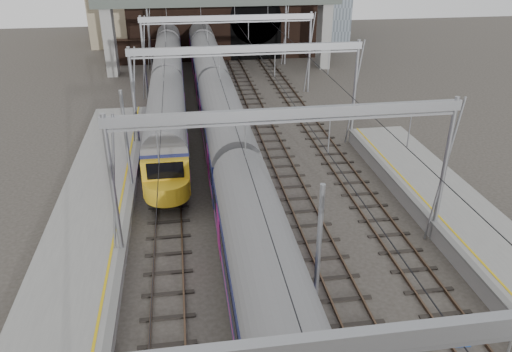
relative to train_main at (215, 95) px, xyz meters
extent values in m
cube|color=gray|center=(-8.20, -25.20, -2.03)|extent=(4.20, 55.00, 1.10)
cube|color=slate|center=(-6.15, -25.20, -1.53)|extent=(0.35, 55.00, 0.12)
cube|color=gold|center=(-6.65, -25.20, -1.46)|extent=(0.12, 55.00, 0.01)
cube|color=#4C3828|center=(-4.72, -12.70, -2.49)|extent=(0.08, 80.00, 0.16)
cube|color=#4C3828|center=(-3.28, -12.70, -2.49)|extent=(0.08, 80.00, 0.16)
cube|color=black|center=(-4.00, -12.70, -2.56)|extent=(2.40, 80.00, 0.14)
cube|color=#4C3828|center=(-0.72, -12.70, -2.49)|extent=(0.08, 80.00, 0.16)
cube|color=#4C3828|center=(0.72, -12.70, -2.49)|extent=(0.08, 80.00, 0.16)
cube|color=black|center=(0.00, -12.70, -2.56)|extent=(2.40, 80.00, 0.14)
cube|color=#4C3828|center=(3.28, -12.70, -2.49)|extent=(0.08, 80.00, 0.16)
cube|color=#4C3828|center=(4.72, -12.70, -2.49)|extent=(0.08, 80.00, 0.16)
cube|color=black|center=(4.00, -12.70, -2.56)|extent=(2.40, 80.00, 0.14)
cube|color=#4C3828|center=(7.28, -12.70, -2.49)|extent=(0.08, 80.00, 0.16)
cube|color=#4C3828|center=(8.72, -12.70, -2.49)|extent=(0.08, 80.00, 0.16)
cube|color=black|center=(8.00, -12.70, -2.56)|extent=(2.40, 80.00, 0.14)
cube|color=gray|center=(2.00, -33.70, 5.02)|extent=(16.80, 0.28, 0.50)
cylinder|color=gray|center=(-6.20, -19.70, 1.42)|extent=(0.24, 0.24, 8.00)
cylinder|color=gray|center=(10.20, -19.70, 1.42)|extent=(0.24, 0.24, 8.00)
cube|color=gray|center=(2.00, -19.70, 5.02)|extent=(16.80, 0.28, 0.50)
cylinder|color=gray|center=(-6.20, -5.70, 1.42)|extent=(0.24, 0.24, 8.00)
cylinder|color=gray|center=(10.20, -5.70, 1.42)|extent=(0.24, 0.24, 8.00)
cube|color=gray|center=(2.00, -5.70, 5.02)|extent=(16.80, 0.28, 0.50)
cylinder|color=gray|center=(-6.20, 8.30, 1.42)|extent=(0.24, 0.24, 8.00)
cylinder|color=gray|center=(10.20, 8.30, 1.42)|extent=(0.24, 0.24, 8.00)
cube|color=gray|center=(2.00, 8.30, 5.02)|extent=(16.80, 0.28, 0.50)
cylinder|color=gray|center=(-6.20, 20.30, 1.42)|extent=(0.24, 0.24, 8.00)
cylinder|color=gray|center=(10.20, 20.30, 1.42)|extent=(0.24, 0.24, 8.00)
cube|color=gray|center=(2.00, 20.30, 5.02)|extent=(16.80, 0.28, 0.50)
cube|color=black|center=(-4.00, -12.70, 2.92)|extent=(0.03, 80.00, 0.03)
cube|color=black|center=(0.00, -12.70, 2.92)|extent=(0.03, 80.00, 0.03)
cube|color=black|center=(4.00, -12.70, 2.92)|extent=(0.03, 80.00, 0.03)
cube|color=black|center=(8.00, -12.70, 2.92)|extent=(0.03, 80.00, 0.03)
cube|color=black|center=(4.00, 24.30, 1.92)|extent=(26.00, 2.00, 9.00)
cube|color=black|center=(7.00, 23.28, 0.02)|extent=(6.50, 0.10, 5.20)
cylinder|color=black|center=(7.00, 23.28, 2.62)|extent=(6.50, 0.10, 6.50)
cube|color=black|center=(-8.00, 23.30, -1.08)|extent=(6.00, 1.50, 3.00)
cube|color=gray|center=(-10.50, 18.30, 1.52)|extent=(1.20, 2.50, 8.20)
cube|color=gray|center=(14.50, 18.30, 1.52)|extent=(1.20, 2.50, 8.20)
cube|color=black|center=(0.00, 0.08, -2.23)|extent=(2.28, 67.59, 0.70)
cube|color=#141A47|center=(0.00, 0.08, -0.28)|extent=(2.90, 67.59, 2.59)
cylinder|color=slate|center=(0.00, 0.08, 1.02)|extent=(2.85, 67.09, 2.85)
cube|color=black|center=(0.00, 0.08, 0.14)|extent=(2.92, 66.39, 0.78)
cube|color=#B93975|center=(0.00, 0.08, -1.00)|extent=(2.92, 66.59, 0.12)
cube|color=black|center=(-4.00, 10.07, -2.23)|extent=(2.21, 48.92, 0.70)
cube|color=#141A47|center=(-4.00, 10.07, -0.32)|extent=(2.81, 48.92, 2.51)
cylinder|color=slate|center=(-4.00, 10.07, 0.93)|extent=(2.75, 48.42, 2.75)
cube|color=black|center=(-4.00, 10.07, 0.08)|extent=(2.83, 47.72, 0.75)
cube|color=#B93975|center=(-4.00, 10.07, -1.02)|extent=(2.83, 47.92, 0.12)
cube|color=gold|center=(-4.00, -14.54, -0.42)|extent=(2.75, 0.60, 2.31)
cube|color=black|center=(-4.00, -14.71, 0.18)|extent=(2.11, 0.08, 1.00)
cylinder|color=black|center=(0.42, -24.03, -0.41)|extent=(0.14, 0.14, 4.34)
cube|color=black|center=(0.42, -24.21, 1.49)|extent=(0.34, 0.22, 0.81)
sphere|color=red|center=(0.42, -24.33, 1.67)|extent=(0.16, 0.16, 0.16)
cube|color=blue|center=(0.26, -16.70, -2.53)|extent=(0.92, 0.80, 0.09)
cube|color=blue|center=(7.70, -27.05, -2.52)|extent=(0.90, 0.67, 0.10)
camera|label=1|loc=(-2.71, -40.91, 12.51)|focal=35.00mm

